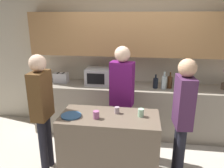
{
  "coord_description": "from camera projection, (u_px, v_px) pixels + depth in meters",
  "views": [
    {
      "loc": [
        0.14,
        -2.37,
        2.14
      ],
      "look_at": [
        -0.24,
        0.39,
        1.26
      ],
      "focal_mm": 35.0,
      "sensor_mm": 36.0,
      "label": 1
    }
  ],
  "objects": [
    {
      "name": "microwave",
      "position": [
        100.0,
        76.0,
        4.01
      ],
      "size": [
        0.52,
        0.39,
        0.3
      ],
      "color": "#B7BABC",
      "rests_on": "back_counter"
    },
    {
      "name": "plate_on_island",
      "position": [
        71.0,
        116.0,
        2.78
      ],
      "size": [
        0.26,
        0.26,
        0.01
      ],
      "color": "#2D5684",
      "rests_on": "kitchen_island"
    },
    {
      "name": "bottle_5",
      "position": [
        190.0,
        85.0,
        3.72
      ],
      "size": [
        0.06,
        0.06,
        0.22
      ],
      "color": "#472814",
      "rests_on": "back_counter"
    },
    {
      "name": "bottle_0",
      "position": [
        155.0,
        83.0,
        3.8
      ],
      "size": [
        0.09,
        0.09,
        0.25
      ],
      "color": "black",
      "rests_on": "back_counter"
    },
    {
      "name": "person_right",
      "position": [
        122.0,
        92.0,
        3.27
      ],
      "size": [
        0.37,
        0.25,
        1.73
      ],
      "rotation": [
        0.0,
        0.0,
        -3.33
      ],
      "color": "black",
      "rests_on": "ground_plane"
    },
    {
      "name": "bottle_3",
      "position": [
        176.0,
        81.0,
        3.92
      ],
      "size": [
        0.06,
        0.06,
        0.24
      ],
      "color": "silver",
      "rests_on": "back_counter"
    },
    {
      "name": "cup_1",
      "position": [
        141.0,
        113.0,
        2.76
      ],
      "size": [
        0.08,
        0.08,
        0.1
      ],
      "color": "#A2D5B0",
      "rests_on": "kitchen_island"
    },
    {
      "name": "bottle_4",
      "position": [
        183.0,
        83.0,
        3.72
      ],
      "size": [
        0.08,
        0.08,
        0.29
      ],
      "color": "#194723",
      "rests_on": "back_counter"
    },
    {
      "name": "back_wall",
      "position": [
        134.0,
        50.0,
        4.01
      ],
      "size": [
        6.4,
        0.4,
        2.7
      ],
      "color": "beige",
      "rests_on": "ground_plane"
    },
    {
      "name": "bottle_1",
      "position": [
        164.0,
        82.0,
        3.75
      ],
      "size": [
        0.09,
        0.09,
        0.31
      ],
      "color": "silver",
      "rests_on": "back_counter"
    },
    {
      "name": "cup_2",
      "position": [
        117.0,
        110.0,
        2.85
      ],
      "size": [
        0.06,
        0.06,
        0.09
      ],
      "color": "#A892A0",
      "rests_on": "kitchen_island"
    },
    {
      "name": "kitchen_island",
      "position": [
        109.0,
        147.0,
        2.93
      ],
      "size": [
        1.27,
        0.6,
        0.91
      ],
      "color": "brown",
      "rests_on": "ground_plane"
    },
    {
      "name": "person_center",
      "position": [
        42.0,
        105.0,
        2.91
      ],
      "size": [
        0.22,
        0.35,
        1.68
      ],
      "rotation": [
        0.0,
        0.0,
        -1.6
      ],
      "color": "black",
      "rests_on": "ground_plane"
    },
    {
      "name": "back_counter",
      "position": [
        132.0,
        109.0,
        4.08
      ],
      "size": [
        3.6,
        0.62,
        0.92
      ],
      "color": "gray",
      "rests_on": "ground_plane"
    },
    {
      "name": "toaster",
      "position": [
        61.0,
        78.0,
        4.13
      ],
      "size": [
        0.26,
        0.16,
        0.18
      ],
      "color": "silver",
      "rests_on": "back_counter"
    },
    {
      "name": "cup_0",
      "position": [
        96.0,
        115.0,
        2.71
      ],
      "size": [
        0.08,
        0.08,
        0.1
      ],
      "color": "#A95B94",
      "rests_on": "kitchen_island"
    },
    {
      "name": "bottle_2",
      "position": [
        170.0,
        82.0,
        3.79
      ],
      "size": [
        0.08,
        0.08,
        0.29
      ],
      "color": "#472814",
      "rests_on": "back_counter"
    },
    {
      "name": "person_left",
      "position": [
        183.0,
        112.0,
        2.71
      ],
      "size": [
        0.22,
        0.35,
        1.66
      ],
      "rotation": [
        0.0,
        0.0,
        -4.64
      ],
      "color": "black",
      "rests_on": "ground_plane"
    }
  ]
}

